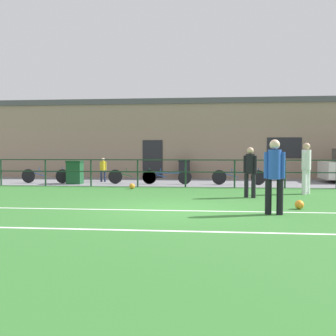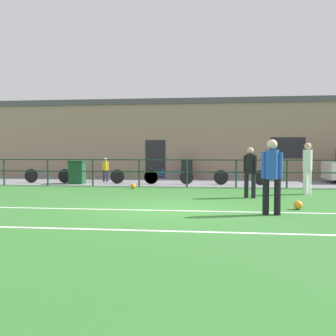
{
  "view_description": "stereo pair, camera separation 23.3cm",
  "coord_description": "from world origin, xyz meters",
  "px_view_note": "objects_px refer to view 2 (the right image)",
  "views": [
    {
      "loc": [
        0.81,
        -9.49,
        1.47
      ],
      "look_at": [
        -0.42,
        2.95,
        0.92
      ],
      "focal_mm": 40.3,
      "sensor_mm": 36.0,
      "label": 1
    },
    {
      "loc": [
        1.04,
        -9.46,
        1.47
      ],
      "look_at": [
        -0.42,
        2.95,
        0.92
      ],
      "focal_mm": 40.3,
      "sensor_mm": 36.0,
      "label": 2
    }
  ],
  "objects_px": {
    "player_goalkeeper": "(250,169)",
    "player_striker": "(307,165)",
    "player_winger": "(272,172)",
    "bicycle_parked_0": "(134,176)",
    "soccer_ball_spare": "(133,186)",
    "trash_bin_0": "(187,170)",
    "bicycle_parked_1": "(168,177)",
    "spectator_child": "(105,168)",
    "bicycle_parked_2": "(240,177)",
    "bicycle_parked_3": "(48,176)",
    "soccer_ball_match": "(298,205)",
    "trash_bin_1": "(77,172)"
  },
  "relations": [
    {
      "from": "player_striker",
      "to": "player_winger",
      "type": "height_order",
      "value": "player_striker"
    },
    {
      "from": "bicycle_parked_0",
      "to": "bicycle_parked_3",
      "type": "height_order",
      "value": "bicycle_parked_3"
    },
    {
      "from": "trash_bin_1",
      "to": "bicycle_parked_0",
      "type": "bearing_deg",
      "value": 5.84
    },
    {
      "from": "spectator_child",
      "to": "soccer_ball_match",
      "type": "bearing_deg",
      "value": 126.04
    },
    {
      "from": "spectator_child",
      "to": "trash_bin_0",
      "type": "distance_m",
      "value": 4.36
    },
    {
      "from": "bicycle_parked_0",
      "to": "bicycle_parked_1",
      "type": "relative_size",
      "value": 1.0
    },
    {
      "from": "bicycle_parked_0",
      "to": "trash_bin_0",
      "type": "xyz_separation_m",
      "value": [
        2.17,
        3.14,
        0.17
      ]
    },
    {
      "from": "player_striker",
      "to": "bicycle_parked_3",
      "type": "distance_m",
      "value": 11.33
    },
    {
      "from": "player_goalkeeper",
      "to": "bicycle_parked_0",
      "type": "height_order",
      "value": "player_goalkeeper"
    },
    {
      "from": "bicycle_parked_1",
      "to": "player_goalkeeper",
      "type": "bearing_deg",
      "value": -55.23
    },
    {
      "from": "spectator_child",
      "to": "bicycle_parked_1",
      "type": "distance_m",
      "value": 3.35
    },
    {
      "from": "player_goalkeeper",
      "to": "soccer_ball_spare",
      "type": "bearing_deg",
      "value": 178.67
    },
    {
      "from": "player_goalkeeper",
      "to": "bicycle_parked_2",
      "type": "relative_size",
      "value": 0.69
    },
    {
      "from": "bicycle_parked_2",
      "to": "trash_bin_0",
      "type": "bearing_deg",
      "value": 129.09
    },
    {
      "from": "player_winger",
      "to": "bicycle_parked_0",
      "type": "bearing_deg",
      "value": -50.3
    },
    {
      "from": "soccer_ball_spare",
      "to": "bicycle_parked_2",
      "type": "relative_size",
      "value": 0.09
    },
    {
      "from": "player_winger",
      "to": "bicycle_parked_0",
      "type": "distance_m",
      "value": 9.18
    },
    {
      "from": "player_striker",
      "to": "trash_bin_1",
      "type": "xyz_separation_m",
      "value": [
        -9.32,
        3.03,
        -0.46
      ]
    },
    {
      "from": "soccer_ball_match",
      "to": "trash_bin_0",
      "type": "height_order",
      "value": "trash_bin_0"
    },
    {
      "from": "player_winger",
      "to": "bicycle_parked_3",
      "type": "xyz_separation_m",
      "value": [
        -8.95,
        7.75,
        -0.64
      ]
    },
    {
      "from": "soccer_ball_spare",
      "to": "trash_bin_0",
      "type": "xyz_separation_m",
      "value": [
        1.77,
        5.25,
        0.41
      ]
    },
    {
      "from": "player_striker",
      "to": "bicycle_parked_0",
      "type": "distance_m",
      "value": 7.53
    },
    {
      "from": "player_goalkeeper",
      "to": "bicycle_parked_0",
      "type": "bearing_deg",
      "value": 164.05
    },
    {
      "from": "player_goalkeeper",
      "to": "trash_bin_0",
      "type": "distance_m",
      "value": 8.07
    },
    {
      "from": "bicycle_parked_2",
      "to": "bicycle_parked_3",
      "type": "xyz_separation_m",
      "value": [
        -8.8,
        -0.0,
        0.0
      ]
    },
    {
      "from": "player_striker",
      "to": "soccer_ball_spare",
      "type": "distance_m",
      "value": 6.51
    },
    {
      "from": "bicycle_parked_0",
      "to": "bicycle_parked_2",
      "type": "bearing_deg",
      "value": 0.0
    },
    {
      "from": "bicycle_parked_1",
      "to": "trash_bin_1",
      "type": "distance_m",
      "value": 4.15
    },
    {
      "from": "spectator_child",
      "to": "player_striker",
      "type": "bearing_deg",
      "value": 145.97
    },
    {
      "from": "bicycle_parked_1",
      "to": "soccer_ball_spare",
      "type": "bearing_deg",
      "value": -118.73
    },
    {
      "from": "player_winger",
      "to": "soccer_ball_match",
      "type": "xyz_separation_m",
      "value": [
        0.8,
        0.91,
        -0.88
      ]
    },
    {
      "from": "player_winger",
      "to": "bicycle_parked_0",
      "type": "xyz_separation_m",
      "value": [
        -4.87,
        7.75,
        -0.64
      ]
    },
    {
      "from": "player_goalkeeper",
      "to": "bicycle_parked_1",
      "type": "xyz_separation_m",
      "value": [
        -3.13,
        4.51,
        -0.58
      ]
    },
    {
      "from": "soccer_ball_spare",
      "to": "bicycle_parked_0",
      "type": "bearing_deg",
      "value": 100.83
    },
    {
      "from": "trash_bin_0",
      "to": "bicycle_parked_2",
      "type": "bearing_deg",
      "value": -50.91
    },
    {
      "from": "bicycle_parked_0",
      "to": "trash_bin_1",
      "type": "distance_m",
      "value": 2.59
    },
    {
      "from": "player_striker",
      "to": "bicycle_parked_1",
      "type": "distance_m",
      "value": 6.18
    },
    {
      "from": "player_goalkeeper",
      "to": "player_striker",
      "type": "height_order",
      "value": "player_striker"
    },
    {
      "from": "player_winger",
      "to": "bicycle_parked_3",
      "type": "bearing_deg",
      "value": -33.35
    },
    {
      "from": "player_goalkeeper",
      "to": "spectator_child",
      "type": "height_order",
      "value": "player_goalkeeper"
    },
    {
      "from": "soccer_ball_spare",
      "to": "bicycle_parked_2",
      "type": "height_order",
      "value": "bicycle_parked_2"
    },
    {
      "from": "player_striker",
      "to": "soccer_ball_spare",
      "type": "xyz_separation_m",
      "value": [
        -6.34,
        1.18,
        -0.9
      ]
    },
    {
      "from": "spectator_child",
      "to": "bicycle_parked_3",
      "type": "xyz_separation_m",
      "value": [
        -2.46,
        -1.0,
        -0.32
      ]
    },
    {
      "from": "bicycle_parked_3",
      "to": "trash_bin_1",
      "type": "xyz_separation_m",
      "value": [
        1.5,
        -0.26,
        0.19
      ]
    },
    {
      "from": "bicycle_parked_3",
      "to": "trash_bin_0",
      "type": "relative_size",
      "value": 2.28
    },
    {
      "from": "soccer_ball_spare",
      "to": "trash_bin_0",
      "type": "distance_m",
      "value": 5.56
    },
    {
      "from": "soccer_ball_spare",
      "to": "spectator_child",
      "type": "bearing_deg",
      "value": 123.06
    },
    {
      "from": "spectator_child",
      "to": "bicycle_parked_2",
      "type": "height_order",
      "value": "spectator_child"
    },
    {
      "from": "bicycle_parked_0",
      "to": "trash_bin_0",
      "type": "relative_size",
      "value": 2.21
    },
    {
      "from": "bicycle_parked_2",
      "to": "bicycle_parked_0",
      "type": "bearing_deg",
      "value": 180.0
    }
  ]
}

